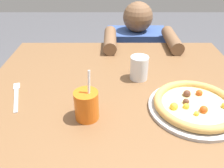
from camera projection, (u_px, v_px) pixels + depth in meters
dining_table at (119, 108)px, 1.01m from camera, size 1.11×0.95×0.75m
pizza_near at (195, 105)px, 0.82m from camera, size 0.32×0.32×0.04m
drink_cup_colored at (87, 105)px, 0.76m from camera, size 0.08×0.08×0.18m
water_cup_clear at (140, 68)px, 0.98m from camera, size 0.08×0.08×0.10m
fork at (17, 95)px, 0.90m from camera, size 0.08×0.20×0.00m
diner_seated at (135, 76)px, 1.68m from camera, size 0.42×0.52×0.94m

